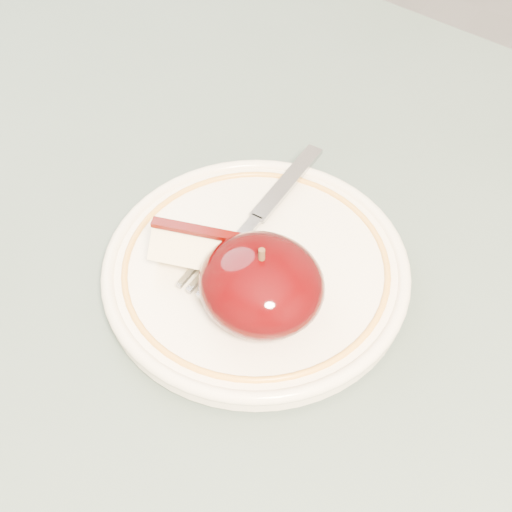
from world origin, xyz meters
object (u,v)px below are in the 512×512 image
Objects in this scene: table at (149,402)px; apple_half at (261,284)px; plate at (256,269)px; fork at (256,219)px.

apple_half is (0.06, 0.06, 0.13)m from table.
plate is (0.04, 0.08, 0.10)m from table.
table is at bearing -112.63° from plate.
fork is at bearing 130.41° from apple_half.
table is 0.14m from plate.
apple_half is at bearing -145.65° from fork.
plate is at bearing 67.37° from table.
plate is 1.26× the size of fork.
table is at bearing -135.18° from apple_half.
plate reaches higher than table.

